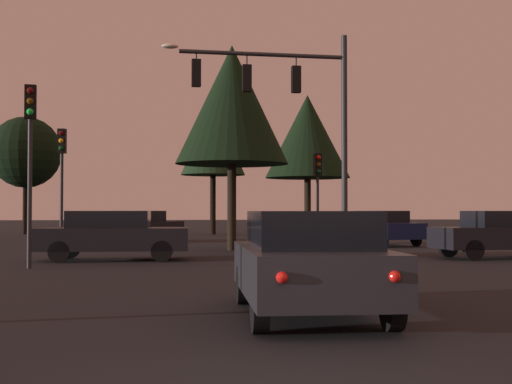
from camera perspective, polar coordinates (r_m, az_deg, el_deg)
ground_plane at (r=30.16m, az=-5.66°, el=-4.46°), size 168.00×168.00×0.00m
traffic_signal_mast_arm at (r=23.28m, az=2.85°, el=7.44°), size 6.30×0.52×7.52m
traffic_light_corner_left at (r=19.11m, az=-18.28°, el=4.19°), size 0.33×0.37×4.86m
traffic_light_corner_right at (r=27.52m, az=5.15°, el=0.93°), size 0.33×0.37×3.82m
traffic_light_median at (r=26.10m, az=-15.87°, el=2.18°), size 0.32×0.36×4.53m
car_nearside_lane at (r=9.97m, az=4.41°, el=-5.76°), size 2.06×4.24×1.52m
car_crossing_left at (r=23.40m, az=19.72°, el=-3.26°), size 4.34×2.08×1.52m
car_crossing_right at (r=21.53m, az=-11.82°, el=-3.47°), size 4.66×2.10×1.52m
car_far_lane at (r=30.99m, az=10.42°, el=-2.89°), size 2.71×4.63×1.52m
car_parked_lot at (r=34.25m, az=-9.56°, el=-2.77°), size 4.23×3.95×1.52m
tree_left_far at (r=43.28m, az=4.30°, el=4.61°), size 5.33×5.33×8.82m
tree_center_horizon at (r=44.60m, az=-3.60°, el=4.32°), size 4.18×4.18×8.40m
tree_right_cluster at (r=46.94m, az=-18.63°, el=3.14°), size 4.62×4.62×7.63m
tree_lot_edge at (r=26.61m, az=-2.02°, el=7.25°), size 4.35×4.35×7.92m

